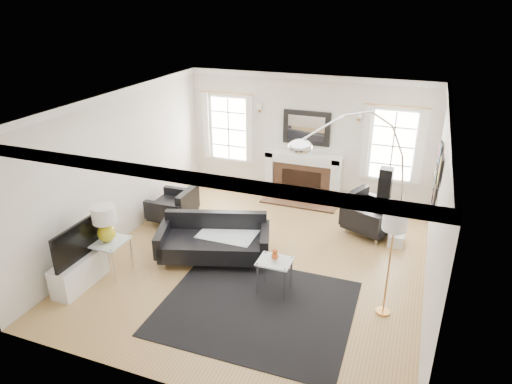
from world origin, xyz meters
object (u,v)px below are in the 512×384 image
at_px(sofa, 214,241).
at_px(armchair_right, 368,215).
at_px(coffee_table, 231,231).
at_px(gourd_lamp, 105,222).
at_px(arc_floor_lamp, 354,178).
at_px(fireplace, 302,178).
at_px(armchair_left, 175,207).

xyz_separation_m(sofa, armchair_right, (2.40, 1.94, 0.02)).
bearing_deg(coffee_table, gourd_lamp, -139.20).
relative_size(sofa, armchair_right, 1.74).
relative_size(coffee_table, arc_floor_lamp, 0.37).
distance_m(sofa, gourd_lamp, 1.88).
relative_size(coffee_table, gourd_lamp, 1.61).
bearing_deg(armchair_right, gourd_lamp, -141.73).
xyz_separation_m(fireplace, gourd_lamp, (-2.20, -4.03, 0.44)).
distance_m(fireplace, sofa, 3.07).
xyz_separation_m(sofa, gourd_lamp, (-1.41, -1.06, 0.64)).
xyz_separation_m(armchair_right, arc_floor_lamp, (-0.20, -0.95, 1.10)).
bearing_deg(armchair_right, sofa, -141.05).
xyz_separation_m(armchair_left, gourd_lamp, (-0.06, -2.05, 0.64)).
height_order(armchair_right, coffee_table, armchair_right).
xyz_separation_m(armchair_right, gourd_lamp, (-3.81, -3.00, 0.62)).
height_order(armchair_left, coffee_table, armchair_left).
distance_m(coffee_table, gourd_lamp, 2.19).
height_order(armchair_left, armchair_right, armchair_right).
distance_m(gourd_lamp, arc_floor_lamp, 4.18).
bearing_deg(sofa, gourd_lamp, -142.92).
distance_m(coffee_table, arc_floor_lamp, 2.36).
bearing_deg(arc_floor_lamp, sofa, -155.81).
height_order(fireplace, armchair_left, fireplace).
bearing_deg(arc_floor_lamp, armchair_right, 78.28).
distance_m(armchair_left, gourd_lamp, 2.15).
relative_size(sofa, coffee_table, 2.10).
distance_m(armchair_left, arc_floor_lamp, 3.72).
bearing_deg(armchair_right, arc_floor_lamp, -101.72).
relative_size(fireplace, gourd_lamp, 2.73).
distance_m(armchair_left, coffee_table, 1.68).
height_order(fireplace, armchair_right, fireplace).
xyz_separation_m(armchair_left, arc_floor_lamp, (3.55, 0.00, 1.12)).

